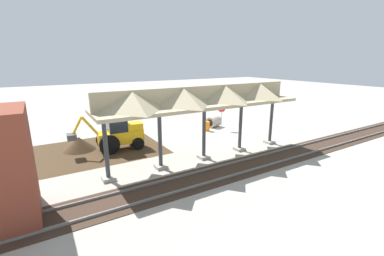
{
  "coord_description": "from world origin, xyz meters",
  "views": [
    {
      "loc": [
        13.27,
        18.03,
        6.45
      ],
      "look_at": [
        3.76,
        2.32,
        1.6
      ],
      "focal_mm": 24.0,
      "sensor_mm": 36.0,
      "label": 1
    }
  ],
  "objects_px": {
    "backhoe": "(118,133)",
    "concrete_pipe": "(214,122)",
    "stop_sign": "(222,111)",
    "traffic_barrel": "(207,126)"
  },
  "relations": [
    {
      "from": "backhoe",
      "to": "concrete_pipe",
      "type": "height_order",
      "value": "backhoe"
    },
    {
      "from": "stop_sign",
      "to": "traffic_barrel",
      "type": "relative_size",
      "value": 2.75
    },
    {
      "from": "stop_sign",
      "to": "concrete_pipe",
      "type": "height_order",
      "value": "stop_sign"
    },
    {
      "from": "backhoe",
      "to": "stop_sign",
      "type": "bearing_deg",
      "value": -176.79
    },
    {
      "from": "concrete_pipe",
      "to": "backhoe",
      "type": "bearing_deg",
      "value": 10.37
    },
    {
      "from": "backhoe",
      "to": "traffic_barrel",
      "type": "height_order",
      "value": "backhoe"
    },
    {
      "from": "traffic_barrel",
      "to": "concrete_pipe",
      "type": "bearing_deg",
      "value": -149.15
    },
    {
      "from": "concrete_pipe",
      "to": "traffic_barrel",
      "type": "xyz_separation_m",
      "value": [
        1.42,
        0.85,
        -0.08
      ]
    },
    {
      "from": "backhoe",
      "to": "concrete_pipe",
      "type": "bearing_deg",
      "value": -169.63
    },
    {
      "from": "backhoe",
      "to": "concrete_pipe",
      "type": "distance_m",
      "value": 10.15
    }
  ]
}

